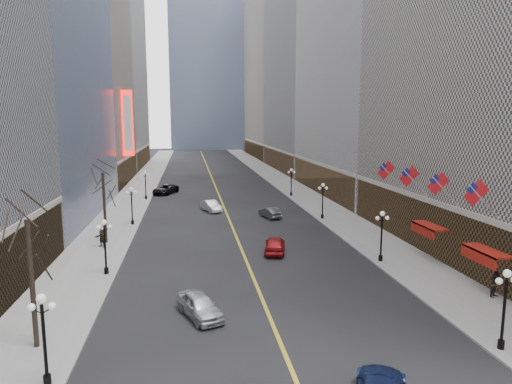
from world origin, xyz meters
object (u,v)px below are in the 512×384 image
object	(u,v)px
streetlamp_east_1	(382,231)
car_sb_far	(270,213)
streetlamp_east_2	(323,197)
streetlamp_west_3	(145,182)
car_nb_mid	(211,206)
car_sb_mid	(275,245)
streetlamp_west_0	(43,330)
car_nb_far	(166,189)
car_nb_near	(200,306)
streetlamp_west_1	(105,241)
streetlamp_east_0	(505,301)
streetlamp_west_2	(132,202)
streetlamp_east_3	(291,179)

from	to	relation	value
streetlamp_east_1	car_sb_far	size ratio (longest dim) A/B	1.09
streetlamp_east_2	streetlamp_west_3	size ratio (longest dim) A/B	1.00
car_nb_mid	car_sb_mid	world-z (taller)	car_sb_mid
streetlamp_west_0	streetlamp_west_3	size ratio (longest dim) A/B	1.00
car_nb_far	car_sb_mid	xyz separation A→B (m)	(12.04, -37.29, -0.01)
car_nb_near	car_sb_far	size ratio (longest dim) A/B	1.08
streetlamp_west_3	car_sb_far	xyz separation A→B (m)	(17.14, -16.03, -2.22)
streetlamp_west_3	car_sb_mid	size ratio (longest dim) A/B	0.96
streetlamp_east_2	car_nb_mid	bearing A→B (deg)	151.88
streetlamp_east_1	streetlamp_west_3	distance (m)	43.05
streetlamp_west_1	streetlamp_east_2	bearing A→B (deg)	37.33
car_nb_near	car_sb_mid	bearing A→B (deg)	38.73
streetlamp_east_1	car_nb_mid	xyz separation A→B (m)	(-13.80, 25.37, -2.15)
streetlamp_east_0	streetlamp_west_1	distance (m)	28.51
streetlamp_west_2	streetlamp_east_0	bearing A→B (deg)	-55.23
car_nb_far	car_sb_far	world-z (taller)	car_nb_far
streetlamp_west_3	car_nb_far	size ratio (longest dim) A/B	0.78
car_nb_near	car_sb_far	distance (m)	30.71
streetlamp_east_0	streetlamp_west_0	xyz separation A→B (m)	(-23.60, 0.00, 0.00)
streetlamp_west_2	streetlamp_west_3	distance (m)	18.00
streetlamp_west_1	car_nb_far	xyz separation A→B (m)	(2.80, 41.63, -2.09)
streetlamp_east_0	car_sb_far	bearing A→B (deg)	100.18
streetlamp_west_3	car_sb_mid	distance (m)	35.03
streetlamp_east_1	streetlamp_west_2	bearing A→B (deg)	142.67
streetlamp_west_1	car_nb_near	xyz separation A→B (m)	(7.36, -9.14, -2.14)
streetlamp_west_0	streetlamp_west_3	world-z (taller)	same
car_nb_mid	car_sb_far	size ratio (longest dim) A/B	1.10
streetlamp_west_3	car_nb_near	xyz separation A→B (m)	(7.36, -45.14, -2.14)
streetlamp_east_2	streetlamp_west_0	xyz separation A→B (m)	(-23.60, -34.00, 0.00)
car_sb_mid	car_sb_far	bearing A→B (deg)	-85.88
streetlamp_west_3	car_nb_near	world-z (taller)	streetlamp_west_3
streetlamp_west_0	car_nb_mid	distance (m)	42.57
streetlamp_east_3	streetlamp_west_2	bearing A→B (deg)	-142.67
streetlamp_east_0	streetlamp_west_0	size ratio (longest dim) A/B	1.00
streetlamp_east_1	streetlamp_west_0	size ratio (longest dim) A/B	1.00
car_sb_far	streetlamp_east_2	bearing A→B (deg)	146.08
car_nb_mid	car_sb_far	bearing A→B (deg)	-55.29
streetlamp_east_1	streetlamp_west_2	xyz separation A→B (m)	(-23.60, 18.00, 0.00)
streetlamp_east_0	streetlamp_west_2	size ratio (longest dim) A/B	1.00
streetlamp_west_3	car_nb_near	distance (m)	45.78
streetlamp_east_0	streetlamp_east_1	world-z (taller)	same
streetlamp_east_0	car_nb_near	bearing A→B (deg)	157.09
streetlamp_east_1	car_nb_mid	bearing A→B (deg)	118.54
streetlamp_east_1	car_nb_near	distance (m)	18.76
streetlamp_east_3	streetlamp_west_0	distance (m)	57.10
streetlamp_west_1	car_sb_far	size ratio (longest dim) A/B	1.09
streetlamp_west_2	car_sb_far	size ratio (longest dim) A/B	1.09
car_nb_near	car_sb_mid	size ratio (longest dim) A/B	0.95
streetlamp_east_2	car_sb_far	size ratio (longest dim) A/B	1.09
car_nb_far	car_sb_mid	size ratio (longest dim) A/B	1.24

